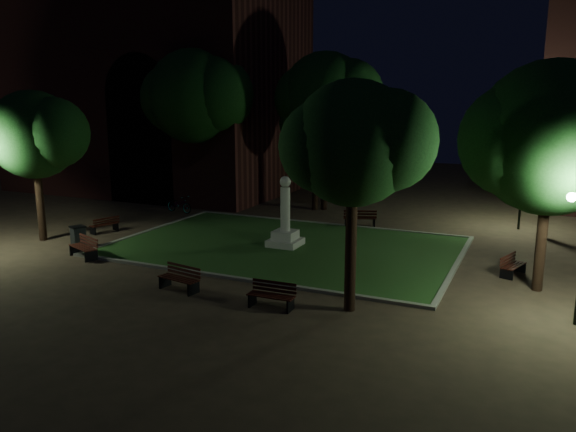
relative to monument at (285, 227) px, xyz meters
name	(u,v)px	position (x,y,z in m)	size (l,w,h in m)	color
ground	(266,258)	(0.00, -2.00, -0.96)	(80.00, 80.00, 0.00)	#423225
lawn	(285,246)	(0.00, 0.00, -0.92)	(15.00, 10.00, 0.08)	#274F1E
lawn_kerb	(285,246)	(0.00, 0.00, -0.90)	(15.40, 10.40, 0.12)	slate
monument	(285,227)	(0.00, 0.00, 0.00)	(1.40, 1.40, 3.20)	#AEAAA0
building_main	(156,89)	(-15.86, 11.79, 6.42)	(20.00, 12.00, 15.00)	#4E211F
tree_west	(35,135)	(-11.09, -3.64, 4.08)	(5.03, 4.10, 7.09)	black
tree_north_wl	(317,122)	(-2.00, 8.89, 4.35)	(4.60, 3.75, 7.19)	black
tree_ne	(554,127)	(10.77, 6.93, 4.41)	(4.44, 3.63, 7.20)	black
tree_east	(555,138)	(10.74, -1.66, 4.42)	(6.44, 5.26, 8.01)	black
tree_se	(356,144)	(5.24, -6.26, 4.38)	(4.77, 3.89, 7.30)	black
tree_nw	(196,96)	(-8.76, 6.25, 5.85)	(6.91, 5.64, 9.63)	black
tree_far_north	(327,97)	(-1.47, 9.11, 5.84)	(6.45, 5.27, 9.43)	black
lamppost_nw	(202,158)	(-10.12, 8.82, 1.88)	(1.18, 0.28, 3.99)	black
lamppost_ne	(523,172)	(9.57, 8.33, 2.07)	(1.18, 0.28, 4.30)	black
bench_near_left	(180,279)	(-0.92, -6.91, -0.54)	(1.68, 0.83, 0.88)	black
bench_near_right	(272,296)	(2.80, -7.10, -0.56)	(1.57, 0.59, 0.85)	black
bench_west_near	(85,248)	(-7.10, -5.12, -0.53)	(1.75, 1.12, 0.91)	black
bench_left_side	(105,225)	(-9.56, -1.19, -0.58)	(0.92, 1.54, 0.80)	black
bench_right_side	(512,266)	(9.69, -0.17, -0.58)	(0.93, 1.53, 0.79)	black
bench_far_side	(360,219)	(1.86, 5.41, -0.51)	(1.82, 1.18, 0.95)	black
trash_bin	(78,237)	(-8.52, -4.03, -0.44)	(0.78, 0.78, 1.02)	black
bicycle	(179,204)	(-9.14, 4.66, -0.45)	(0.67, 1.92, 1.01)	black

